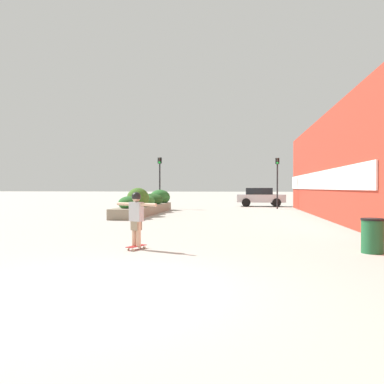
{
  "coord_description": "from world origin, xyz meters",
  "views": [
    {
      "loc": [
        1.93,
        -5.55,
        1.56
      ],
      "look_at": [
        -0.27,
        11.39,
        1.37
      ],
      "focal_mm": 35.0,
      "sensor_mm": 36.0,
      "label": 1
    }
  ],
  "objects_px": {
    "skateboarder": "(136,213)",
    "traffic_light_left": "(160,174)",
    "car_leftmost": "(260,197)",
    "skateboard": "(136,247)",
    "trash_bin": "(372,236)",
    "car_center_left": "(352,197)",
    "traffic_light_right": "(277,175)"
  },
  "relations": [
    {
      "from": "skateboard",
      "to": "traffic_light_right",
      "type": "distance_m",
      "value": 19.93
    },
    {
      "from": "skateboard",
      "to": "skateboarder",
      "type": "height_order",
      "value": "skateboarder"
    },
    {
      "from": "car_leftmost",
      "to": "traffic_light_right",
      "type": "distance_m",
      "value": 4.28
    },
    {
      "from": "car_leftmost",
      "to": "car_center_left",
      "type": "xyz_separation_m",
      "value": [
        7.64,
        0.84,
        -0.06
      ]
    },
    {
      "from": "skateboarder",
      "to": "car_leftmost",
      "type": "height_order",
      "value": "car_leftmost"
    },
    {
      "from": "car_leftmost",
      "to": "traffic_light_right",
      "type": "height_order",
      "value": "traffic_light_right"
    },
    {
      "from": "car_center_left",
      "to": "traffic_light_right",
      "type": "height_order",
      "value": "traffic_light_right"
    },
    {
      "from": "skateboard",
      "to": "traffic_light_right",
      "type": "xyz_separation_m",
      "value": [
        5.32,
        19.05,
        2.48
      ]
    },
    {
      "from": "skateboarder",
      "to": "traffic_light_right",
      "type": "xyz_separation_m",
      "value": [
        5.32,
        19.05,
        1.63
      ]
    },
    {
      "from": "car_center_left",
      "to": "traffic_light_right",
      "type": "xyz_separation_m",
      "value": [
        -6.59,
        -4.61,
        1.79
      ]
    },
    {
      "from": "skateboarder",
      "to": "traffic_light_left",
      "type": "height_order",
      "value": "traffic_light_left"
    },
    {
      "from": "skateboard",
      "to": "traffic_light_left",
      "type": "bearing_deg",
      "value": 126.12
    },
    {
      "from": "skateboarder",
      "to": "car_center_left",
      "type": "bearing_deg",
      "value": 88.89
    },
    {
      "from": "car_center_left",
      "to": "traffic_light_right",
      "type": "bearing_deg",
      "value": 125.0
    },
    {
      "from": "skateboard",
      "to": "trash_bin",
      "type": "bearing_deg",
      "value": 27.8
    },
    {
      "from": "skateboarder",
      "to": "traffic_light_right",
      "type": "height_order",
      "value": "traffic_light_right"
    },
    {
      "from": "skateboarder",
      "to": "traffic_light_left",
      "type": "xyz_separation_m",
      "value": [
        -3.41,
        18.35,
        1.67
      ]
    },
    {
      "from": "car_center_left",
      "to": "trash_bin",
      "type": "bearing_deg",
      "value": 165.28
    },
    {
      "from": "car_leftmost",
      "to": "traffic_light_left",
      "type": "bearing_deg",
      "value": -59.8
    },
    {
      "from": "skateboard",
      "to": "traffic_light_left",
      "type": "relative_size",
      "value": 0.16
    },
    {
      "from": "skateboard",
      "to": "trash_bin",
      "type": "xyz_separation_m",
      "value": [
        5.75,
        0.22,
        0.35
      ]
    },
    {
      "from": "skateboard",
      "to": "car_leftmost",
      "type": "distance_m",
      "value": 23.23
    },
    {
      "from": "car_center_left",
      "to": "traffic_light_right",
      "type": "distance_m",
      "value": 8.24
    },
    {
      "from": "car_leftmost",
      "to": "skateboarder",
      "type": "bearing_deg",
      "value": -10.58
    },
    {
      "from": "skateboarder",
      "to": "skateboard",
      "type": "bearing_deg",
      "value": -59.64
    },
    {
      "from": "trash_bin",
      "to": "traffic_light_right",
      "type": "relative_size",
      "value": 0.22
    },
    {
      "from": "skateboard",
      "to": "traffic_light_right",
      "type": "bearing_deg",
      "value": 100.0
    },
    {
      "from": "traffic_light_left",
      "to": "traffic_light_right",
      "type": "height_order",
      "value": "traffic_light_left"
    },
    {
      "from": "trash_bin",
      "to": "traffic_light_right",
      "type": "distance_m",
      "value": 18.95
    },
    {
      "from": "skateboarder",
      "to": "car_leftmost",
      "type": "distance_m",
      "value": 23.22
    },
    {
      "from": "trash_bin",
      "to": "traffic_light_left",
      "type": "relative_size",
      "value": 0.22
    },
    {
      "from": "trash_bin",
      "to": "traffic_light_right",
      "type": "height_order",
      "value": "traffic_light_right"
    }
  ]
}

